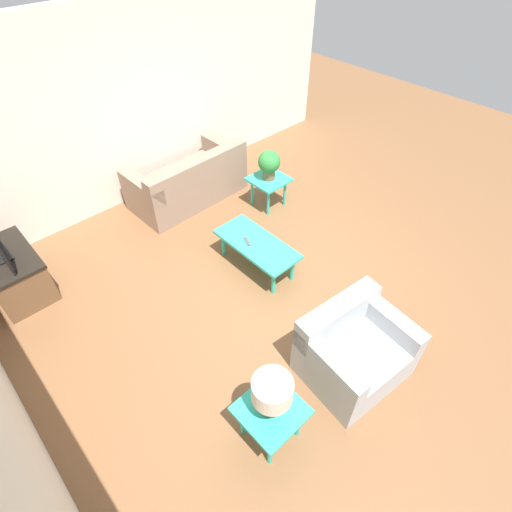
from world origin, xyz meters
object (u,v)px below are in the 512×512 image
Objects in this scene: table_lamp at (272,393)px; potted_plant at (269,163)px; armchair at (353,350)px; side_table_plant at (269,182)px; sofa at (189,182)px; side_table_lamp at (271,413)px; tv_stand_chest at (14,272)px; coffee_table at (257,246)px.

potted_plant is at bearing -43.91° from table_lamp.
armchair reaches higher than side_table_plant.
sofa is 3.37× the size of side_table_lamp.
potted_plant is at bearing 90.00° from side_table_plant.
armchair is 1.07m from side_table_lamp.
table_lamp is at bearing 62.89° from sofa.
side_table_plant is 3.50m from side_table_lamp.
side_table_lamp is 0.36m from table_lamp.
table_lamp is at bearing -177.45° from armchair.
armchair is 3.96m from tv_stand_chest.
armchair is 2.93m from side_table_plant.
coffee_table is at bearing 129.53° from side_table_plant.
sofa is at bearing -25.45° from side_table_lamp.
sofa is 1.57× the size of coffee_table.
side_table_lamp is (-1.66, 1.38, 0.04)m from coffee_table.
side_table_plant is at bearing 68.47° from armchair.
coffee_table is at bearing -124.75° from tv_stand_chest.
coffee_table is 1.16× the size of tv_stand_chest.
sofa is 1.22m from side_table_plant.
side_table_lamp is 3.52m from potted_plant.
coffee_table is 1.36m from side_table_plant.
table_lamp reaches higher than side_table_lamp.
side_table_lamp is 0.54× the size of tv_stand_chest.
side_table_plant is at bearing -43.91° from side_table_lamp.
tv_stand_chest is 2.19× the size of table_lamp.
sofa is 1.81m from coffee_table.
coffee_table is at bearing 129.53° from potted_plant.
coffee_table is (-1.79, 0.26, 0.05)m from sofa.
armchair is 0.94× the size of coffee_table.
table_lamp is (-3.32, -1.00, 0.46)m from tv_stand_chest.
armchair is at bearing 78.96° from sofa.
side_table_plant is at bearing -50.47° from coffee_table.
sofa is 3.57m from armchair.
tv_stand_chest is (3.32, 1.00, -0.09)m from side_table_lamp.
tv_stand_chest is 3.55m from potted_plant.
potted_plant is (-0.93, -0.79, 0.41)m from sofa.
table_lamp is (-3.46, 1.64, 0.45)m from sofa.
armchair is 2.02× the size of side_table_lamp.
potted_plant reaches higher than side_table_lamp.
tv_stand_chest is at bearing 55.25° from coffee_table.
coffee_table is at bearing 80.07° from sofa.
table_lamp reaches higher than side_table_plant.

